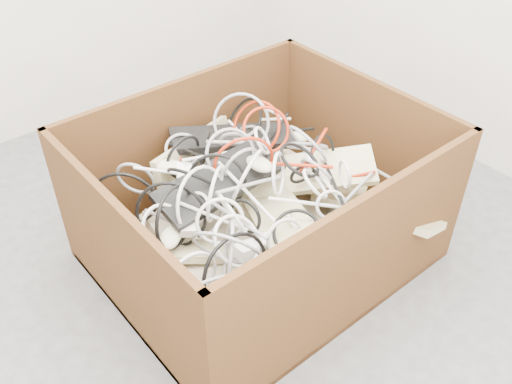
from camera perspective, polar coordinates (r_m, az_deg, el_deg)
ground at (r=2.07m, az=-4.54°, el=-10.91°), size 3.00×3.00×0.00m
cardboard_box at (r=2.11m, az=0.04°, el=-3.59°), size 1.13×0.94×0.58m
keyboard_pile at (r=2.05m, az=0.69°, el=-0.23°), size 0.90×0.95×0.35m
mice_scatter at (r=1.94m, az=-0.45°, el=-0.33°), size 0.81×0.61×0.22m
power_strip_left at (r=1.89m, az=-7.10°, el=-0.66°), size 0.19×0.27×0.12m
power_strip_right at (r=1.80m, az=1.56°, el=-4.96°), size 0.28×0.07×0.09m
vga_plug at (r=2.15m, az=9.06°, el=3.39°), size 0.06×0.06×0.03m
cable_tangle at (r=1.91m, az=-2.11°, el=0.73°), size 0.99×0.85×0.42m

